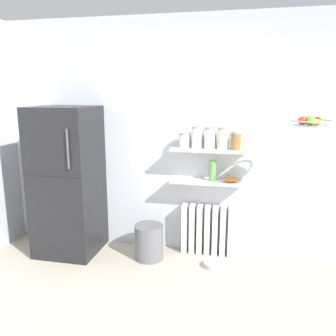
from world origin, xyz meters
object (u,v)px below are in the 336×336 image
at_px(pet_food_bowl, 213,265).
at_px(radiator, 207,230).
at_px(refrigerator, 68,181).
at_px(storage_jar_0, 184,141).
at_px(storage_jar_3, 223,139).
at_px(storage_jar_1, 197,138).
at_px(storage_jar_2, 210,138).
at_px(vase, 213,171).
at_px(hanging_fruit_basket, 311,121).
at_px(storage_jar_4, 236,141).
at_px(trash_bin, 149,242).
at_px(shelf_bowl, 231,179).

bearing_deg(pet_food_bowl, radiator, 108.46).
distance_m(refrigerator, storage_jar_0, 1.38).
distance_m(storage_jar_3, pet_food_bowl, 1.33).
bearing_deg(storage_jar_1, refrigerator, -171.48).
distance_m(storage_jar_2, vase, 0.35).
bearing_deg(hanging_fruit_basket, storage_jar_0, 161.59).
distance_m(storage_jar_1, pet_food_bowl, 1.35).
bearing_deg(refrigerator, vase, 7.58).
relative_size(storage_jar_4, vase, 0.85).
relative_size(radiator, storage_jar_4, 3.08).
bearing_deg(radiator, trash_bin, -157.52).
bearing_deg(refrigerator, storage_jar_0, 9.41).
height_order(refrigerator, storage_jar_3, refrigerator).
bearing_deg(storage_jar_1, storage_jar_3, 0.00).
xyz_separation_m(storage_jar_1, storage_jar_2, (0.14, 0.00, -0.00)).
height_order(radiator, hanging_fruit_basket, hanging_fruit_basket).
relative_size(radiator, storage_jar_3, 2.51).
distance_m(refrigerator, storage_jar_3, 1.77).
bearing_deg(storage_jar_4, refrigerator, -173.37).
bearing_deg(vase, shelf_bowl, 0.00).
xyz_separation_m(refrigerator, shelf_bowl, (1.79, 0.21, 0.07)).
height_order(radiator, pet_food_bowl, radiator).
bearing_deg(refrigerator, trash_bin, -0.72).
relative_size(refrigerator, trash_bin, 4.27).
xyz_separation_m(storage_jar_1, storage_jar_4, (0.41, -0.00, -0.02)).
bearing_deg(hanging_fruit_basket, trash_bin, 173.55).
height_order(storage_jar_0, storage_jar_2, storage_jar_2).
relative_size(refrigerator, storage_jar_3, 7.16).
distance_m(storage_jar_0, trash_bin, 1.17).
distance_m(storage_jar_4, pet_food_bowl, 1.32).
bearing_deg(shelf_bowl, storage_jar_1, 180.00).
distance_m(refrigerator, vase, 1.61).
bearing_deg(storage_jar_0, refrigerator, -170.59).
xyz_separation_m(radiator, storage_jar_2, (0.00, -0.03, 1.04)).
bearing_deg(hanging_fruit_basket, storage_jar_3, 153.17).
bearing_deg(radiator, storage_jar_2, -90.00).
bearing_deg(storage_jar_1, storage_jar_2, 0.00).
bearing_deg(radiator, storage_jar_1, -167.56).
distance_m(storage_jar_1, trash_bin, 1.25).
bearing_deg(vase, storage_jar_3, 0.00).
distance_m(shelf_bowl, pet_food_bowl, 0.92).
bearing_deg(shelf_bowl, radiator, 172.76).
relative_size(storage_jar_3, pet_food_bowl, 1.14).
distance_m(refrigerator, shelf_bowl, 1.80).
xyz_separation_m(radiator, pet_food_bowl, (0.10, -0.30, -0.26)).
bearing_deg(storage_jar_1, storage_jar_0, 180.00).
bearing_deg(storage_jar_4, radiator, 173.71).
xyz_separation_m(radiator, storage_jar_0, (-0.27, -0.03, 1.01)).
relative_size(storage_jar_1, vase, 1.07).
bearing_deg(storage_jar_2, trash_bin, -159.95).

